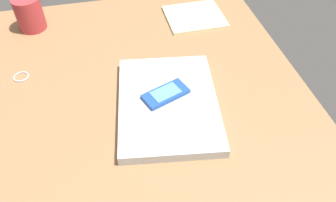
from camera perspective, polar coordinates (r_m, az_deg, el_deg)
The scene contains 6 objects.
desk_surface at distance 76.18cm, azimuth -2.14°, elevation -6.20°, with size 120.00×80.00×3.00cm, color olive.
laptop_closed at distance 79.39cm, azimuth -0.00°, elevation -0.41°, with size 30.87×22.56×2.38cm, color #B7BABC.
cell_phone_on_laptop at distance 79.18cm, azimuth -0.40°, elevation 1.20°, with size 8.63×11.74×1.11cm.
key_ring at distance 95.34cm, azimuth -23.28°, elevation 3.75°, with size 3.90×3.90×0.36cm, color silver.
coffee_mug at distance 110.72cm, azimuth -22.09°, elevation 13.40°, with size 11.42×7.86×9.64cm.
notepad at distance 110.19cm, azimuth 4.44°, elevation 13.85°, with size 15.62×17.40×0.80cm, color #F2EDB2.
Camera 1 is at (-46.31, 7.56, 61.52)cm, focal length 36.59 mm.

